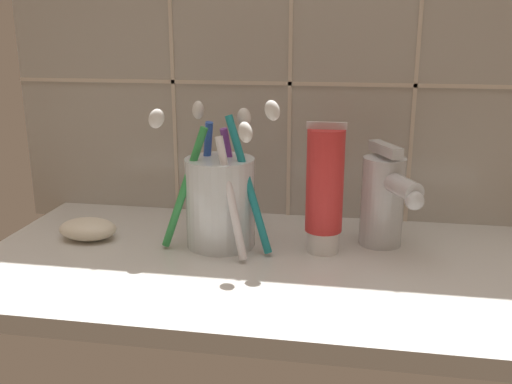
{
  "coord_description": "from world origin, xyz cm",
  "views": [
    {
      "loc": [
        10.06,
        -58.68,
        26.95
      ],
      "look_at": [
        -0.35,
        1.44,
        9.39
      ],
      "focal_mm": 40.0,
      "sensor_mm": 36.0,
      "label": 1
    }
  ],
  "objects_px": {
    "toothbrush_cup": "(220,199)",
    "toothpaste_tube": "(325,189)",
    "soap_bar": "(88,229)",
    "sink_faucet": "(385,198)"
  },
  "relations": [
    {
      "from": "soap_bar",
      "to": "sink_faucet",
      "type": "bearing_deg",
      "value": 6.43
    },
    {
      "from": "toothbrush_cup",
      "to": "toothpaste_tube",
      "type": "height_order",
      "value": "toothbrush_cup"
    },
    {
      "from": "toothbrush_cup",
      "to": "sink_faucet",
      "type": "xyz_separation_m",
      "value": [
        0.19,
        0.03,
        0.0
      ]
    },
    {
      "from": "sink_faucet",
      "to": "toothbrush_cup",
      "type": "bearing_deg",
      "value": -105.63
    },
    {
      "from": "toothbrush_cup",
      "to": "soap_bar",
      "type": "xyz_separation_m",
      "value": [
        -0.17,
        -0.01,
        -0.04
      ]
    },
    {
      "from": "toothpaste_tube",
      "to": "sink_faucet",
      "type": "bearing_deg",
      "value": 23.65
    },
    {
      "from": "toothpaste_tube",
      "to": "soap_bar",
      "type": "bearing_deg",
      "value": -178.03
    },
    {
      "from": "toothpaste_tube",
      "to": "soap_bar",
      "type": "distance_m",
      "value": 0.29
    },
    {
      "from": "toothbrush_cup",
      "to": "soap_bar",
      "type": "relative_size",
      "value": 2.51
    },
    {
      "from": "toothpaste_tube",
      "to": "sink_faucet",
      "type": "xyz_separation_m",
      "value": [
        0.07,
        0.03,
        -0.02
      ]
    }
  ]
}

